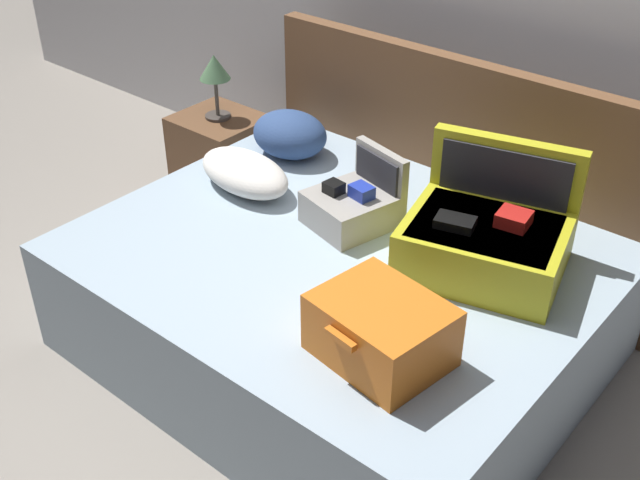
{
  "coord_description": "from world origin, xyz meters",
  "views": [
    {
      "loc": [
        1.61,
        -1.63,
        2.24
      ],
      "look_at": [
        0.0,
        0.28,
        0.61
      ],
      "focal_mm": 44.2,
      "sensor_mm": 36.0,
      "label": 1
    }
  ],
  "objects_px": {
    "pillow_near_headboard": "(290,134)",
    "table_lamp": "(215,71)",
    "pillow_center_head": "(245,173)",
    "hard_case_small": "(354,204)",
    "hard_case_large": "(487,236)",
    "bed": "(339,300)",
    "hard_case_medium": "(381,330)",
    "nightstand": "(221,161)"
  },
  "relations": [
    {
      "from": "pillow_near_headboard",
      "to": "table_lamp",
      "type": "xyz_separation_m",
      "value": [
        -0.57,
        0.07,
        0.15
      ]
    },
    {
      "from": "pillow_center_head",
      "to": "pillow_near_headboard",
      "type": "bearing_deg",
      "value": 99.84
    },
    {
      "from": "pillow_near_headboard",
      "to": "hard_case_small",
      "type": "bearing_deg",
      "value": -25.68
    },
    {
      "from": "hard_case_large",
      "to": "hard_case_small",
      "type": "distance_m",
      "value": 0.58
    },
    {
      "from": "hard_case_large",
      "to": "hard_case_small",
      "type": "relative_size",
      "value": 1.73
    },
    {
      "from": "bed",
      "to": "hard_case_large",
      "type": "distance_m",
      "value": 0.68
    },
    {
      "from": "hard_case_medium",
      "to": "pillow_center_head",
      "type": "distance_m",
      "value": 1.24
    },
    {
      "from": "hard_case_small",
      "to": "table_lamp",
      "type": "distance_m",
      "value": 1.26
    },
    {
      "from": "hard_case_small",
      "to": "table_lamp",
      "type": "xyz_separation_m",
      "value": [
        -1.19,
        0.37,
        0.17
      ]
    },
    {
      "from": "hard_case_small",
      "to": "pillow_near_headboard",
      "type": "height_order",
      "value": "hard_case_small"
    },
    {
      "from": "hard_case_medium",
      "to": "pillow_center_head",
      "type": "bearing_deg",
      "value": 163.65
    },
    {
      "from": "hard_case_large",
      "to": "table_lamp",
      "type": "xyz_separation_m",
      "value": [
        -1.76,
        0.29,
        0.12
      ]
    },
    {
      "from": "nightstand",
      "to": "pillow_near_headboard",
      "type": "bearing_deg",
      "value": -7.04
    },
    {
      "from": "table_lamp",
      "to": "hard_case_medium",
      "type": "bearing_deg",
      "value": -28.67
    },
    {
      "from": "hard_case_large",
      "to": "hard_case_medium",
      "type": "height_order",
      "value": "hard_case_large"
    },
    {
      "from": "hard_case_small",
      "to": "pillow_center_head",
      "type": "xyz_separation_m",
      "value": [
        -0.55,
        -0.08,
        -0.02
      ]
    },
    {
      "from": "pillow_center_head",
      "to": "nightstand",
      "type": "bearing_deg",
      "value": 145.16
    },
    {
      "from": "hard_case_small",
      "to": "pillow_near_headboard",
      "type": "xyz_separation_m",
      "value": [
        -0.62,
        0.3,
        0.01
      ]
    },
    {
      "from": "pillow_center_head",
      "to": "nightstand",
      "type": "height_order",
      "value": "pillow_center_head"
    },
    {
      "from": "hard_case_small",
      "to": "pillow_center_head",
      "type": "distance_m",
      "value": 0.56
    },
    {
      "from": "hard_case_medium",
      "to": "pillow_near_headboard",
      "type": "bearing_deg",
      "value": 151.57
    },
    {
      "from": "pillow_center_head",
      "to": "nightstand",
      "type": "distance_m",
      "value": 0.85
    },
    {
      "from": "pillow_center_head",
      "to": "table_lamp",
      "type": "distance_m",
      "value": 0.8
    },
    {
      "from": "hard_case_medium",
      "to": "nightstand",
      "type": "xyz_separation_m",
      "value": [
        -1.77,
        0.97,
        -0.36
      ]
    },
    {
      "from": "pillow_center_head",
      "to": "table_lamp",
      "type": "relative_size",
      "value": 1.47
    },
    {
      "from": "bed",
      "to": "table_lamp",
      "type": "height_order",
      "value": "table_lamp"
    },
    {
      "from": "nightstand",
      "to": "table_lamp",
      "type": "height_order",
      "value": "table_lamp"
    },
    {
      "from": "hard_case_medium",
      "to": "table_lamp",
      "type": "relative_size",
      "value": 1.33
    },
    {
      "from": "pillow_near_headboard",
      "to": "nightstand",
      "type": "relative_size",
      "value": 0.74
    },
    {
      "from": "hard_case_small",
      "to": "bed",
      "type": "bearing_deg",
      "value": -53.45
    },
    {
      "from": "hard_case_large",
      "to": "pillow_near_headboard",
      "type": "height_order",
      "value": "hard_case_large"
    },
    {
      "from": "hard_case_large",
      "to": "pillow_center_head",
      "type": "relative_size",
      "value": 1.37
    },
    {
      "from": "hard_case_large",
      "to": "nightstand",
      "type": "xyz_separation_m",
      "value": [
        -1.76,
        0.29,
        -0.39
      ]
    },
    {
      "from": "hard_case_large",
      "to": "table_lamp",
      "type": "bearing_deg",
      "value": 155.83
    },
    {
      "from": "hard_case_medium",
      "to": "nightstand",
      "type": "distance_m",
      "value": 2.05
    },
    {
      "from": "hard_case_small",
      "to": "hard_case_medium",
      "type": "bearing_deg",
      "value": -31.98
    },
    {
      "from": "bed",
      "to": "pillow_near_headboard",
      "type": "relative_size",
      "value": 5.25
    },
    {
      "from": "bed",
      "to": "nightstand",
      "type": "xyz_separation_m",
      "value": [
        -1.27,
        0.56,
        0.0
      ]
    },
    {
      "from": "hard_case_medium",
      "to": "hard_case_small",
      "type": "distance_m",
      "value": 0.83
    },
    {
      "from": "hard_case_small",
      "to": "pillow_center_head",
      "type": "height_order",
      "value": "hard_case_small"
    },
    {
      "from": "bed",
      "to": "table_lamp",
      "type": "xyz_separation_m",
      "value": [
        -1.27,
        0.56,
        0.51
      ]
    },
    {
      "from": "bed",
      "to": "nightstand",
      "type": "distance_m",
      "value": 1.39
    }
  ]
}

